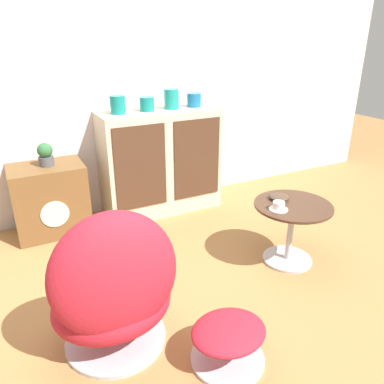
# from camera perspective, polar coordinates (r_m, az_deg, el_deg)

# --- Properties ---
(ground_plane) EXTENTS (12.00, 12.00, 0.00)m
(ground_plane) POSITION_cam_1_polar(r_m,az_deg,el_deg) (2.49, 1.51, -17.13)
(ground_plane) COLOR #A87542
(wall_back) EXTENTS (6.40, 0.06, 2.60)m
(wall_back) POSITION_cam_1_polar(r_m,az_deg,el_deg) (3.53, -12.54, 17.48)
(wall_back) COLOR silver
(wall_back) RESTS_ON ground_plane
(sideboard) EXTENTS (1.11, 0.44, 0.97)m
(sideboard) POSITION_cam_1_polar(r_m,az_deg,el_deg) (3.58, -4.80, 4.66)
(sideboard) COLOR beige
(sideboard) RESTS_ON ground_plane
(tv_console) EXTENTS (0.59, 0.43, 0.60)m
(tv_console) POSITION_cam_1_polar(r_m,az_deg,el_deg) (3.42, -20.79, -1.04)
(tv_console) COLOR brown
(tv_console) RESTS_ON ground_plane
(egg_chair) EXTENTS (0.65, 0.60, 0.86)m
(egg_chair) POSITION_cam_1_polar(r_m,az_deg,el_deg) (2.04, -11.81, -14.49)
(egg_chair) COLOR #B7B7BC
(egg_chair) RESTS_ON ground_plane
(ottoman) EXTENTS (0.40, 0.39, 0.24)m
(ottoman) POSITION_cam_1_polar(r_m,az_deg,el_deg) (2.09, 5.57, -21.17)
(ottoman) COLOR #B7B7BC
(ottoman) RESTS_ON ground_plane
(coffee_table) EXTENTS (0.56, 0.56, 0.47)m
(coffee_table) POSITION_cam_1_polar(r_m,az_deg,el_deg) (2.86, 14.86, -4.80)
(coffee_table) COLOR #B7B7BC
(coffee_table) RESTS_ON ground_plane
(vase_leftmost) EXTENTS (0.13, 0.13, 0.15)m
(vase_leftmost) POSITION_cam_1_polar(r_m,az_deg,el_deg) (3.33, -11.25, 12.91)
(vase_leftmost) COLOR #147A75
(vase_leftmost) RESTS_ON sideboard
(vase_inner_left) EXTENTS (0.13, 0.13, 0.12)m
(vase_inner_left) POSITION_cam_1_polar(r_m,az_deg,el_deg) (3.41, -6.88, 13.15)
(vase_inner_left) COLOR #147A75
(vase_inner_left) RESTS_ON sideboard
(vase_inner_right) EXTENTS (0.13, 0.13, 0.18)m
(vase_inner_right) POSITION_cam_1_polar(r_m,az_deg,el_deg) (3.50, -3.15, 13.96)
(vase_inner_right) COLOR teal
(vase_inner_right) RESTS_ON sideboard
(vase_rightmost) EXTENTS (0.13, 0.13, 0.13)m
(vase_rightmost) POSITION_cam_1_polar(r_m,az_deg,el_deg) (3.60, 0.31, 13.85)
(vase_rightmost) COLOR #196699
(vase_rightmost) RESTS_ON sideboard
(potted_plant) EXTENTS (0.12, 0.12, 0.19)m
(potted_plant) POSITION_cam_1_polar(r_m,az_deg,el_deg) (3.29, -21.44, 5.35)
(potted_plant) COLOR #4C4C51
(potted_plant) RESTS_ON tv_console
(teacup) EXTENTS (0.13, 0.13, 0.06)m
(teacup) POSITION_cam_1_polar(r_m,az_deg,el_deg) (2.68, 13.07, -2.17)
(teacup) COLOR white
(teacup) RESTS_ON coffee_table
(bowl) EXTENTS (0.15, 0.15, 0.04)m
(bowl) POSITION_cam_1_polar(r_m,az_deg,el_deg) (2.85, 13.11, -0.73)
(bowl) COLOR #4C3828
(bowl) RESTS_ON coffee_table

